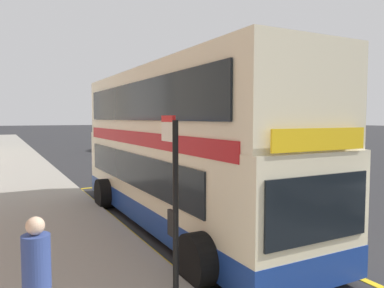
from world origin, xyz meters
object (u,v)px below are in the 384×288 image
at_px(parked_car_black_far, 149,144).
at_px(parked_car_black_ahead, 112,142).
at_px(bus_stop_sign, 174,198).
at_px(double_decker_bus, 178,153).
at_px(pedestrian_waiting_near_sign, 37,280).

distance_m(parked_car_black_far, parked_car_black_ahead, 4.03).
relative_size(bus_stop_sign, parked_car_black_far, 0.70).
bearing_deg(parked_car_black_ahead, parked_car_black_far, -55.71).
height_order(double_decker_bus, parked_car_black_ahead, double_decker_bus).
relative_size(parked_car_black_far, parked_car_black_ahead, 1.00).
bearing_deg(double_decker_bus, pedestrian_waiting_near_sign, -131.58).
relative_size(bus_stop_sign, pedestrian_waiting_near_sign, 1.71).
bearing_deg(pedestrian_waiting_near_sign, bus_stop_sign, 7.70).
bearing_deg(bus_stop_sign, parked_car_black_ahead, 76.03).
xyz_separation_m(double_decker_bus, bus_stop_sign, (-2.19, -4.42, -0.22)).
height_order(parked_car_black_ahead, pedestrian_waiting_near_sign, pedestrian_waiting_near_sign).
xyz_separation_m(parked_car_black_ahead, pedestrian_waiting_near_sign, (-9.15, -29.14, 0.28)).
height_order(bus_stop_sign, parked_car_black_ahead, bus_stop_sign).
bearing_deg(double_decker_bus, parked_car_black_ahead, 78.46).
xyz_separation_m(bus_stop_sign, pedestrian_waiting_near_sign, (-1.97, -0.27, -0.77)).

